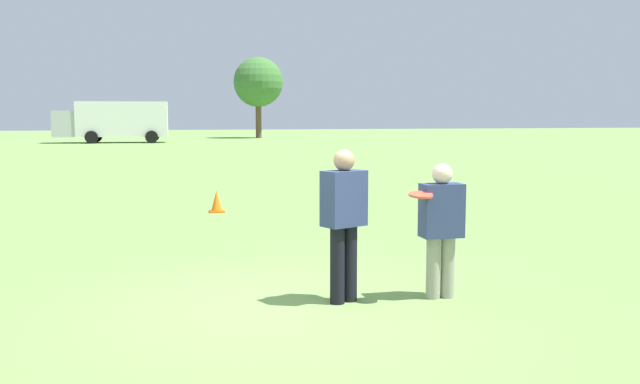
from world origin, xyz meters
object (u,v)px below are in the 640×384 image
Objects in this scene: frisbee at (421,195)px; player_defender at (441,224)px; box_truck at (114,120)px; player_thrower at (344,217)px; traffic_cone at (217,202)px.

player_defender is at bearing 26.15° from frisbee.
player_defender reaches higher than frisbee.
player_thrower is at bearing -84.75° from box_truck.
traffic_cone is (-0.66, 7.69, -0.74)m from player_thrower.
player_defender is at bearing -4.58° from player_thrower.
player_thrower reaches higher than traffic_cone.
player_thrower is 7.75m from traffic_cone.
player_defender is 49.15m from box_truck.
box_truck is at bearing 95.25° from player_thrower.
box_truck is at bearing 96.55° from player_defender.
player_thrower is at bearing 175.42° from player_defender.
box_truck reaches higher than player_defender.
frisbee is 0.03× the size of box_truck.
box_truck is at bearing 96.16° from frisbee.
traffic_cone is at bearing 100.49° from frisbee.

